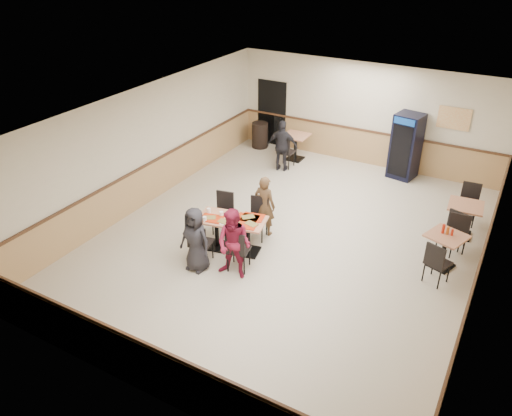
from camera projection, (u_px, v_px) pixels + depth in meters
The scene contains 20 objects.
ground at pixel (290, 239), 11.43m from camera, with size 10.00×10.00×0.00m, color beige.
room_shell at pixel (400, 190), 12.33m from camera, with size 10.00×10.00×10.00m.
main_table at pixel (232, 229), 10.80m from camera, with size 1.58×1.01×0.78m.
main_chairs at pixel (230, 230), 10.83m from camera, with size 1.61×1.94×0.99m.
diner_woman_left at pixel (195, 240), 10.10m from camera, with size 0.69×0.45×1.41m, color black.
diner_woman_right at pixel (234, 244), 9.85m from camera, with size 0.74×0.57×1.51m, color maroon.
diner_man_opposite at pixel (265, 205), 11.32m from camera, with size 0.53×0.35×1.44m, color brown.
lone_diner at pixel (282, 146), 14.37m from camera, with size 0.89×0.37×1.51m, color black.
tabletop_clutter at pixel (234, 219), 10.63m from camera, with size 1.30×0.91×0.12m.
side_table_near at pixel (445, 246), 10.26m from camera, with size 0.90×0.90×0.76m.
side_table_near_chair_south at pixel (438, 262), 9.81m from camera, with size 0.45×0.45×0.96m, color black, non-canonical shape.
side_table_near_chair_north at pixel (450, 233), 10.74m from camera, with size 0.45×0.45×0.96m, color black, non-canonical shape.
side_table_far at pixel (464, 215), 11.32m from camera, with size 0.80×0.80×0.80m.
side_table_far_chair_south at pixel (459, 229), 10.84m from camera, with size 0.47×0.47×1.01m, color black, non-canonical shape.
side_table_far_chair_north at pixel (468, 204), 11.82m from camera, with size 0.47×0.47×1.01m, color black, non-canonical shape.
condiment_caddy at pixel (447, 230), 10.15m from camera, with size 0.23×0.06×0.20m.
back_table at pixel (296, 143), 15.17m from camera, with size 0.74×0.74×0.80m.
back_table_chair_lone at pixel (286, 151), 14.69m from camera, with size 0.47×0.47×1.01m, color black, non-canonical shape.
pepsi_cooler at pixel (406, 146), 13.91m from camera, with size 0.81×0.81×1.85m.
trash_bin at pixel (260, 135), 16.11m from camera, with size 0.52×0.52×0.82m, color black.
Camera 1 is at (4.05, -8.78, 6.17)m, focal length 35.00 mm.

